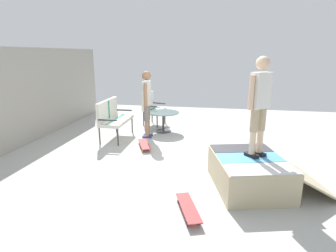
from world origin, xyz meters
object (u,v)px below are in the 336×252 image
object	(u,v)px
patio_bench	(112,115)
patio_table	(163,118)
patio_chair_near_house	(151,105)
person_watching	(147,99)
skateboard_spare	(188,208)
person_skater	(260,100)
skateboard_by_bench	(144,144)
skate_ramp	(251,172)

from	to	relation	value
patio_bench	patio_table	distance (m)	1.48
patio_chair_near_house	person_watching	size ratio (longest dim) A/B	0.58
skateboard_spare	person_skater	bearing A→B (deg)	-43.02
patio_table	skateboard_by_bench	size ratio (longest dim) A/B	1.11
patio_table	skateboard_by_bench	distance (m)	1.50
patio_table	patio_chair_near_house	bearing A→B (deg)	35.46
patio_table	skate_ramp	bearing A→B (deg)	-145.39
skate_ramp	patio_chair_near_house	distance (m)	4.65
patio_table	person_watching	distance (m)	0.91
patio_chair_near_house	person_skater	bearing A→B (deg)	-144.02
person_skater	skateboard_spare	bearing A→B (deg)	136.98
skate_ramp	skateboard_by_bench	world-z (taller)	skate_ramp
patio_bench	patio_chair_near_house	xyz separation A→B (m)	(1.61, -0.65, -0.00)
skate_ramp	skateboard_by_bench	size ratio (longest dim) A/B	2.53
patio_bench	patio_chair_near_house	bearing A→B (deg)	-21.84
skate_ramp	person_watching	size ratio (longest dim) A/B	1.18
person_watching	person_skater	bearing A→B (deg)	-133.91
patio_chair_near_house	skateboard_by_bench	world-z (taller)	patio_chair_near_house
person_watching	skateboard_spare	world-z (taller)	person_watching
patio_bench	patio_table	xyz separation A→B (m)	(0.86, -1.19, -0.21)
skateboard_by_bench	person_skater	bearing A→B (deg)	-122.85
skateboard_spare	patio_bench	bearing A→B (deg)	36.65
patio_table	person_watching	world-z (taller)	person_watching
skate_ramp	patio_table	world-z (taller)	patio_table
patio_table	skateboard_spare	bearing A→B (deg)	-163.78
person_skater	skateboard_spare	distance (m)	2.00
skate_ramp	skateboard_spare	world-z (taller)	skate_ramp
person_watching	person_skater	world-z (taller)	person_skater
patio_chair_near_house	patio_table	bearing A→B (deg)	-144.54
patio_table	skateboard_spare	distance (m)	4.20
patio_chair_near_house	patio_table	size ratio (longest dim) A/B	1.13
skate_ramp	person_watching	distance (m)	3.54
person_watching	person_skater	distance (m)	3.47
patio_bench	person_skater	xyz separation A→B (m)	(-2.11, -3.35, 0.85)
skate_ramp	skateboard_spare	bearing A→B (deg)	136.38
skateboard_spare	skateboard_by_bench	bearing A→B (deg)	27.63
patio_bench	skateboard_spare	xyz separation A→B (m)	(-3.17, -2.36, -0.53)
skateboard_spare	patio_table	bearing A→B (deg)	16.22
skateboard_by_bench	person_watching	bearing A→B (deg)	9.20
patio_chair_near_house	skateboard_spare	size ratio (longest dim) A/B	1.24
patio_table	skateboard_spare	world-z (taller)	patio_table
skate_ramp	patio_chair_near_house	xyz separation A→B (m)	(3.81, 2.64, 0.35)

